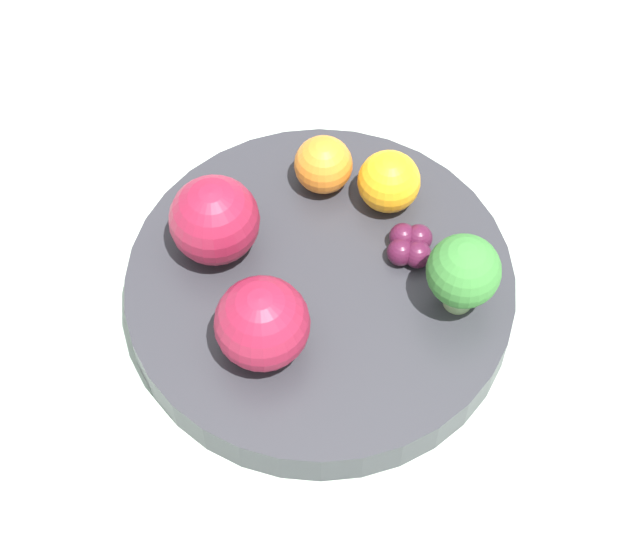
% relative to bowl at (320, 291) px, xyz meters
% --- Properties ---
extents(ground_plane, '(6.00, 6.00, 0.00)m').
position_rel_bowl_xyz_m(ground_plane, '(0.00, 0.00, -0.04)').
color(ground_plane, gray).
extents(table_surface, '(1.20, 1.20, 0.02)m').
position_rel_bowl_xyz_m(table_surface, '(0.00, 0.00, -0.03)').
color(table_surface, '#B2C6B2').
rests_on(table_surface, ground_plane).
extents(bowl, '(0.26, 0.26, 0.03)m').
position_rel_bowl_xyz_m(bowl, '(0.00, 0.00, 0.00)').
color(bowl, '#2D2D33').
rests_on(bowl, table_surface).
extents(broccoli, '(0.05, 0.05, 0.06)m').
position_rel_bowl_xyz_m(broccoli, '(-0.07, -0.07, 0.05)').
color(broccoli, '#99C17A').
rests_on(broccoli, bowl).
extents(apple_red, '(0.06, 0.06, 0.06)m').
position_rel_bowl_xyz_m(apple_red, '(0.06, 0.04, 0.05)').
color(apple_red, maroon).
rests_on(apple_red, bowl).
extents(apple_green, '(0.06, 0.06, 0.06)m').
position_rel_bowl_xyz_m(apple_green, '(-0.02, 0.06, 0.05)').
color(apple_green, maroon).
rests_on(apple_green, bowl).
extents(orange_front, '(0.04, 0.04, 0.04)m').
position_rel_bowl_xyz_m(orange_front, '(0.07, -0.05, 0.04)').
color(orange_front, orange).
rests_on(orange_front, bowl).
extents(orange_back, '(0.04, 0.04, 0.04)m').
position_rel_bowl_xyz_m(orange_back, '(0.03, -0.08, 0.04)').
color(orange_back, orange).
rests_on(orange_back, bowl).
extents(grape_cluster, '(0.04, 0.04, 0.02)m').
position_rel_bowl_xyz_m(grape_cluster, '(-0.02, -0.06, 0.03)').
color(grape_cluster, '#47142D').
rests_on(grape_cluster, bowl).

